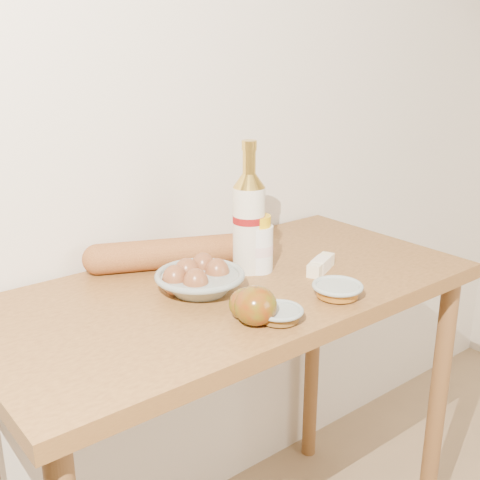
# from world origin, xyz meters

# --- Properties ---
(back_wall) EXTENTS (3.50, 0.02, 2.60)m
(back_wall) POSITION_xyz_m (0.00, 1.51, 1.30)
(back_wall) COLOR silver
(back_wall) RESTS_ON ground
(table) EXTENTS (1.20, 0.60, 0.90)m
(table) POSITION_xyz_m (0.00, 1.18, 0.78)
(table) COLOR #9A6731
(table) RESTS_ON ground
(bourbon_bottle) EXTENTS (0.09, 0.09, 0.33)m
(bourbon_bottle) POSITION_xyz_m (0.09, 1.23, 1.03)
(bourbon_bottle) COLOR beige
(bourbon_bottle) RESTS_ON table
(cream_bottle) EXTENTS (0.09, 0.09, 0.15)m
(cream_bottle) POSITION_xyz_m (0.11, 1.21, 0.97)
(cream_bottle) COLOR white
(cream_bottle) RESTS_ON table
(egg_bowl) EXTENTS (0.26, 0.26, 0.07)m
(egg_bowl) POSITION_xyz_m (-0.09, 1.20, 0.93)
(egg_bowl) COLOR gray
(egg_bowl) RESTS_ON table
(baguette) EXTENTS (0.46, 0.26, 0.08)m
(baguette) POSITION_xyz_m (-0.04, 1.36, 0.94)
(baguette) COLOR #A96633
(baguette) RESTS_ON table
(apple_redgreen_front) EXTENTS (0.10, 0.10, 0.08)m
(apple_redgreen_front) POSITION_xyz_m (-0.09, 0.98, 0.94)
(apple_redgreen_front) COLOR maroon
(apple_redgreen_front) RESTS_ON table
(apple_redgreen_right) EXTENTS (0.08, 0.08, 0.07)m
(apple_redgreen_right) POSITION_xyz_m (-0.09, 1.01, 0.93)
(apple_redgreen_right) COLOR maroon
(apple_redgreen_right) RESTS_ON table
(sugar_bowl) EXTENTS (0.12, 0.12, 0.03)m
(sugar_bowl) POSITION_xyz_m (-0.05, 0.96, 0.92)
(sugar_bowl) COLOR gray
(sugar_bowl) RESTS_ON table
(syrup_bowl) EXTENTS (0.13, 0.13, 0.03)m
(syrup_bowl) POSITION_xyz_m (0.14, 0.97, 0.92)
(syrup_bowl) COLOR #99A7A1
(syrup_bowl) RESTS_ON table
(butter_stick) EXTENTS (0.12, 0.08, 0.03)m
(butter_stick) POSITION_xyz_m (0.23, 1.11, 0.92)
(butter_stick) COLOR #FBEEC3
(butter_stick) RESTS_ON table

